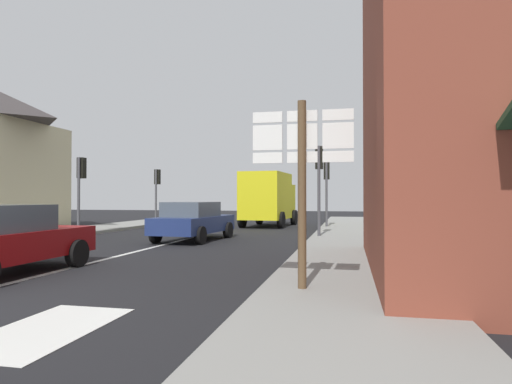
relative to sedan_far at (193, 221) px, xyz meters
name	(u,v)px	position (x,y,z in m)	size (l,w,h in m)	color
ground_plane	(182,240)	(-0.45, -0.05, -0.76)	(80.00, 80.00, 0.00)	black
sidewalk_right	(349,248)	(5.80, -2.05, -0.69)	(2.89, 44.00, 0.14)	gray
sidewalk_left	(1,240)	(-6.71, -2.05, -0.69)	(2.89, 44.00, 0.14)	gray
lane_centre_stripe	(130,253)	(-0.45, -4.05, -0.75)	(0.16, 12.00, 0.01)	silver
lane_turn_arrow	(46,329)	(2.19, -11.05, -0.75)	(1.20, 2.20, 0.01)	silver
sedan_far	(193,221)	(0.00, 0.00, 0.00)	(2.25, 4.34, 1.47)	navy
delivery_truck	(268,198)	(1.27, 8.91, 0.89)	(2.81, 5.15, 3.05)	yellow
route_sign_post	(302,174)	(5.06, -8.60, 1.24)	(1.66, 0.14, 3.20)	brown
traffic_light_near_right	(319,170)	(4.66, 1.60, 1.96)	(0.30, 0.49, 3.67)	#47474C
traffic_light_near_left	(81,178)	(-5.56, 1.09, 1.74)	(0.30, 0.49, 3.38)	#47474C
traffic_light_far_left	(157,184)	(-5.56, 8.73, 1.73)	(0.30, 0.49, 3.37)	#47474C
traffic_light_far_right	(327,180)	(4.66, 7.51, 1.84)	(0.30, 0.49, 3.52)	#47474C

